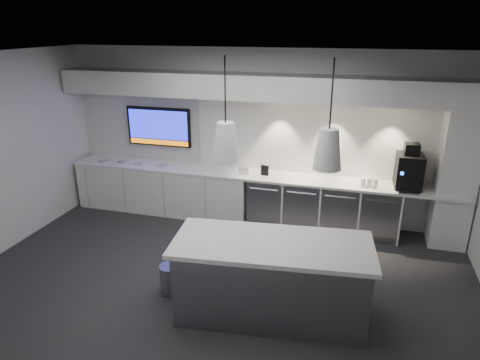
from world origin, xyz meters
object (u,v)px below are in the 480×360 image
(island, at_px, (271,279))
(bin, at_px, (171,279))
(coffee_machine, at_px, (409,170))
(wall_tv, at_px, (159,127))

(island, relative_size, bin, 6.08)
(coffee_machine, bearing_deg, island, -125.65)
(island, distance_m, coffee_machine, 3.12)
(wall_tv, xyz_separation_m, bin, (1.38, -2.70, -1.36))
(bin, bearing_deg, island, -3.61)
(island, relative_size, coffee_machine, 3.33)
(wall_tv, relative_size, coffee_machine, 1.72)
(wall_tv, height_order, island, wall_tv)
(island, bearing_deg, bin, 170.30)
(island, xyz_separation_m, coffee_machine, (1.67, 2.54, 0.70))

